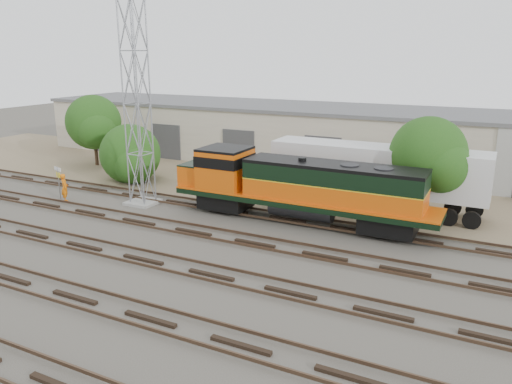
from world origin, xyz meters
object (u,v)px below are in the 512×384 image
at_px(signal_tower, 137,107).
at_px(semi_trailer, 381,171).
at_px(locomotive, 297,186).
at_px(worker, 65,188).

bearing_deg(signal_tower, semi_trailer, 21.38).
distance_m(signal_tower, semi_trailer, 16.49).
bearing_deg(signal_tower, locomotive, 5.95).
relative_size(locomotive, semi_trailer, 1.18).
xyz_separation_m(locomotive, worker, (-16.11, -3.21, -1.28)).
distance_m(locomotive, semi_trailer, 6.15).
bearing_deg(worker, signal_tower, -117.68).
relative_size(worker, semi_trailer, 0.14).
bearing_deg(locomotive, worker, -168.72).
bearing_deg(signal_tower, worker, -158.12).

